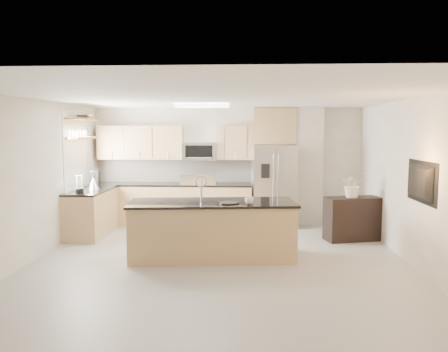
# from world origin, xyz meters

# --- Properties ---
(floor) EXTENTS (6.50, 6.50, 0.00)m
(floor) POSITION_xyz_m (0.00, 0.00, 0.00)
(floor) COLOR #AAA6A2
(floor) RESTS_ON ground
(ceiling) EXTENTS (6.00, 6.50, 0.02)m
(ceiling) POSITION_xyz_m (0.00, 0.00, 2.60)
(ceiling) COLOR white
(ceiling) RESTS_ON wall_back
(wall_back) EXTENTS (6.00, 0.02, 2.60)m
(wall_back) POSITION_xyz_m (0.00, 3.25, 1.30)
(wall_back) COLOR white
(wall_back) RESTS_ON floor
(wall_front) EXTENTS (6.00, 0.02, 2.60)m
(wall_front) POSITION_xyz_m (0.00, -3.25, 1.30)
(wall_front) COLOR white
(wall_front) RESTS_ON floor
(wall_left) EXTENTS (0.02, 6.50, 2.60)m
(wall_left) POSITION_xyz_m (-3.00, 0.00, 1.30)
(wall_left) COLOR white
(wall_left) RESTS_ON floor
(wall_right) EXTENTS (0.02, 6.50, 2.60)m
(wall_right) POSITION_xyz_m (3.00, 0.00, 1.30)
(wall_right) COLOR white
(wall_right) RESTS_ON floor
(back_counter) EXTENTS (3.55, 0.66, 1.44)m
(back_counter) POSITION_xyz_m (-1.23, 2.93, 0.47)
(back_counter) COLOR tan
(back_counter) RESTS_ON floor
(left_counter) EXTENTS (0.66, 1.50, 0.92)m
(left_counter) POSITION_xyz_m (-2.67, 1.85, 0.46)
(left_counter) COLOR tan
(left_counter) RESTS_ON floor
(range) EXTENTS (0.76, 0.64, 1.14)m
(range) POSITION_xyz_m (-0.60, 2.92, 0.47)
(range) COLOR black
(range) RESTS_ON floor
(upper_cabinets) EXTENTS (3.50, 0.33, 0.75)m
(upper_cabinets) POSITION_xyz_m (-1.30, 3.09, 1.83)
(upper_cabinets) COLOR tan
(upper_cabinets) RESTS_ON wall_back
(microwave) EXTENTS (0.76, 0.40, 0.40)m
(microwave) POSITION_xyz_m (-0.60, 3.04, 1.63)
(microwave) COLOR #B0B0B2
(microwave) RESTS_ON upper_cabinets
(refrigerator) EXTENTS (0.92, 0.78, 1.78)m
(refrigerator) POSITION_xyz_m (1.06, 2.87, 0.89)
(refrigerator) COLOR #B0B0B2
(refrigerator) RESTS_ON floor
(partition_column) EXTENTS (0.60, 0.30, 2.60)m
(partition_column) POSITION_xyz_m (1.82, 3.10, 1.30)
(partition_column) COLOR beige
(partition_column) RESTS_ON floor
(window) EXTENTS (0.04, 1.15, 1.65)m
(window) POSITION_xyz_m (-2.98, 1.85, 1.65)
(window) COLOR white
(window) RESTS_ON wall_left
(shelf_lower) EXTENTS (0.30, 1.20, 0.04)m
(shelf_lower) POSITION_xyz_m (-2.85, 1.95, 1.95)
(shelf_lower) COLOR olive
(shelf_lower) RESTS_ON wall_left
(shelf_upper) EXTENTS (0.30, 1.20, 0.04)m
(shelf_upper) POSITION_xyz_m (-2.85, 1.95, 2.32)
(shelf_upper) COLOR olive
(shelf_upper) RESTS_ON wall_left
(ceiling_fixture) EXTENTS (1.00, 0.50, 0.06)m
(ceiling_fixture) POSITION_xyz_m (-0.40, 1.60, 2.56)
(ceiling_fixture) COLOR white
(ceiling_fixture) RESTS_ON ceiling
(island) EXTENTS (2.79, 1.24, 1.36)m
(island) POSITION_xyz_m (-0.12, 0.38, 0.47)
(island) COLOR tan
(island) RESTS_ON floor
(credenza) EXTENTS (1.11, 0.68, 0.83)m
(credenza) POSITION_xyz_m (2.47, 1.67, 0.42)
(credenza) COLOR black
(credenza) RESTS_ON floor
(cup) EXTENTS (0.18, 0.18, 0.11)m
(cup) POSITION_xyz_m (0.48, 0.16, 0.99)
(cup) COLOR white
(cup) RESTS_ON island
(platter) EXTENTS (0.40, 0.40, 0.02)m
(platter) POSITION_xyz_m (0.16, 0.23, 0.95)
(platter) COLOR black
(platter) RESTS_ON island
(blender) EXTENTS (0.15, 0.15, 0.34)m
(blender) POSITION_xyz_m (-2.67, 1.28, 1.07)
(blender) COLOR black
(blender) RESTS_ON left_counter
(kettle) EXTENTS (0.22, 0.22, 0.28)m
(kettle) POSITION_xyz_m (-2.62, 1.90, 1.04)
(kettle) COLOR #B0B0B2
(kettle) RESTS_ON left_counter
(coffee_maker) EXTENTS (0.20, 0.24, 0.34)m
(coffee_maker) POSITION_xyz_m (-2.69, 2.18, 1.08)
(coffee_maker) COLOR black
(coffee_maker) RESTS_ON left_counter
(bowl) EXTENTS (0.42, 0.42, 0.10)m
(bowl) POSITION_xyz_m (-2.85, 2.11, 2.39)
(bowl) COLOR #B0B0B2
(bowl) RESTS_ON shelf_upper
(flower_vase) EXTENTS (0.69, 0.60, 0.75)m
(flower_vase) POSITION_xyz_m (2.45, 1.63, 1.21)
(flower_vase) COLOR silver
(flower_vase) RESTS_ON credenza
(television) EXTENTS (0.14, 1.08, 0.62)m
(television) POSITION_xyz_m (2.91, -0.20, 1.35)
(television) COLOR black
(television) RESTS_ON wall_right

